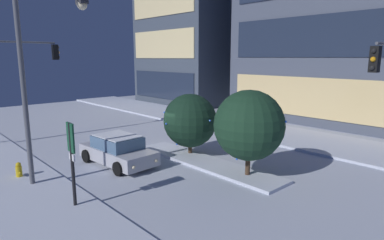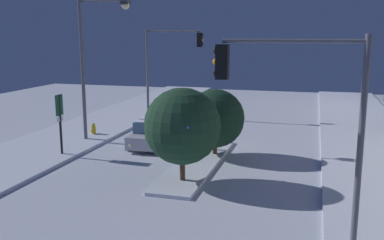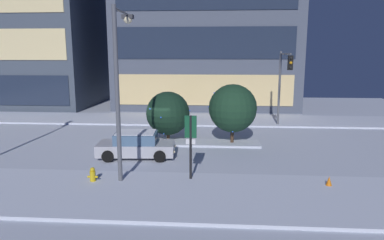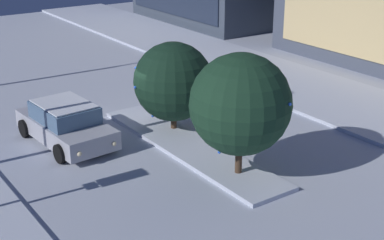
# 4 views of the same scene
# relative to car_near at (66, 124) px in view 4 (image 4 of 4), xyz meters

# --- Properties ---
(ground) EXTENTS (52.00, 52.00, 0.00)m
(ground) POSITION_rel_car_near_xyz_m (0.39, 2.98, -0.71)
(ground) COLOR silver
(curb_strip_far) EXTENTS (52.00, 5.20, 0.14)m
(curb_strip_far) POSITION_rel_car_near_xyz_m (0.39, 11.47, -0.64)
(curb_strip_far) COLOR silver
(curb_strip_far) RESTS_ON ground
(median_strip) EXTENTS (9.00, 1.80, 0.14)m
(median_strip) POSITION_rel_car_near_xyz_m (2.94, 3.28, -0.64)
(median_strip) COLOR silver
(median_strip) RESTS_ON ground
(car_near) EXTENTS (4.53, 2.36, 1.49)m
(car_near) POSITION_rel_car_near_xyz_m (0.00, 0.00, 0.00)
(car_near) COLOR #B7B7C1
(car_near) RESTS_ON ground
(decorated_tree_median) EXTENTS (3.16, 3.12, 3.96)m
(decorated_tree_median) POSITION_rel_car_near_xyz_m (5.62, 3.33, 1.69)
(decorated_tree_median) COLOR #473323
(decorated_tree_median) RESTS_ON ground
(decorated_tree_left_of_median) EXTENTS (2.96, 2.96, 3.41)m
(decorated_tree_left_of_median) POSITION_rel_car_near_xyz_m (1.33, 3.72, 1.24)
(decorated_tree_left_of_median) COLOR #473323
(decorated_tree_left_of_median) RESTS_ON ground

